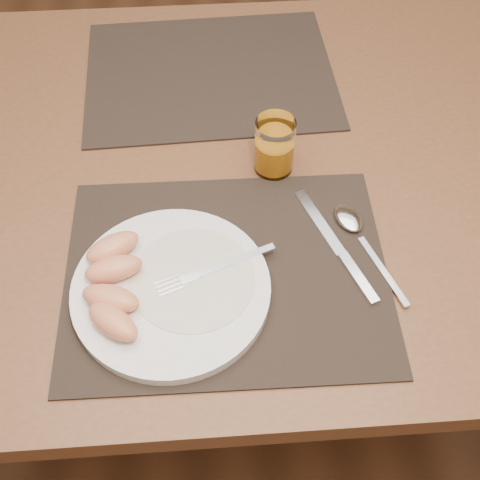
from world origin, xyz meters
name	(u,v)px	position (x,y,z in m)	size (l,w,h in m)	color
ground	(229,361)	(0.00, 0.00, 0.00)	(5.00, 5.00, 0.00)	#57331D
table	(223,194)	(0.00, 0.00, 0.67)	(1.40, 0.90, 0.75)	brown
placemat_near	(226,272)	(0.00, -0.22, 0.75)	(0.45, 0.35, 0.00)	black
placemat_far	(210,74)	(-0.01, 0.22, 0.75)	(0.45, 0.35, 0.00)	black
plate	(171,289)	(-0.08, -0.25, 0.76)	(0.27, 0.27, 0.02)	white
plate_dressing	(193,278)	(-0.05, -0.24, 0.77)	(0.17, 0.17, 0.00)	white
fork	(206,272)	(-0.03, -0.23, 0.77)	(0.17, 0.08, 0.00)	silver
knife	(341,253)	(0.16, -0.20, 0.76)	(0.09, 0.21, 0.01)	silver
spoon	(353,225)	(0.19, -0.16, 0.76)	(0.08, 0.19, 0.01)	silver
juice_glass	(274,148)	(0.08, -0.02, 0.80)	(0.06, 0.06, 0.09)	white
grapefruit_wedges	(113,283)	(-0.16, -0.25, 0.79)	(0.09, 0.19, 0.03)	#E28A5C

